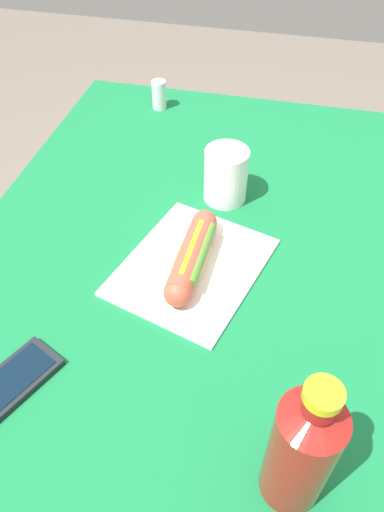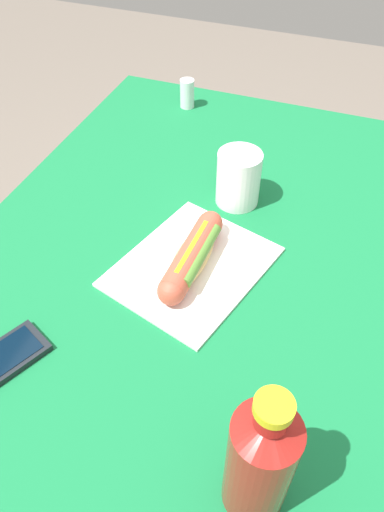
{
  "view_description": "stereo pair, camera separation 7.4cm",
  "coord_description": "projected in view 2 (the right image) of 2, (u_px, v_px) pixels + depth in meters",
  "views": [
    {
      "loc": [
        0.63,
        0.12,
        1.41
      ],
      "look_at": [
        0.06,
        -0.01,
        0.8
      ],
      "focal_mm": 34.31,
      "sensor_mm": 36.0,
      "label": 1
    },
    {
      "loc": [
        0.61,
        0.19,
        1.41
      ],
      "look_at": [
        0.06,
        -0.01,
        0.8
      ],
      "focal_mm": 34.31,
      "sensor_mm": 36.0,
      "label": 2
    }
  ],
  "objects": [
    {
      "name": "paper_wrapper",
      "position": [
        192.0,
        267.0,
        0.87
      ],
      "size": [
        0.33,
        0.29,
        0.01
      ],
      "primitive_type": "cube",
      "rotation": [
        0.0,
        0.0,
        -0.28
      ],
      "color": "white",
      "rests_on": "dining_table"
    },
    {
      "name": "drinking_cup",
      "position": [
        238.0,
        178.0,
        0.96
      ],
      "size": [
        0.09,
        0.09,
        0.11
      ],
      "primitive_type": "cylinder",
      "color": "white",
      "rests_on": "dining_table"
    },
    {
      "name": "dining_table",
      "position": [
        207.0,
        296.0,
        1.01
      ],
      "size": [
        1.16,
        0.88,
        0.77
      ],
      "color": "brown",
      "rests_on": "ground"
    },
    {
      "name": "hot_dog",
      "position": [
        192.0,
        256.0,
        0.85
      ],
      "size": [
        0.22,
        0.06,
        0.05
      ],
      "color": "tan",
      "rests_on": "paper_wrapper"
    },
    {
      "name": "ground_plane",
      "position": [
        202.0,
        430.0,
        1.46
      ],
      "size": [
        6.0,
        6.0,
        0.0
      ],
      "primitive_type": "plane",
      "color": "#6B6056",
      "rests_on": "ground"
    },
    {
      "name": "soda_bottle",
      "position": [
        260.0,
        461.0,
        0.53
      ],
      "size": [
        0.08,
        0.08,
        0.23
      ],
      "color": "maroon",
      "rests_on": "dining_table"
    },
    {
      "name": "salt_shaker",
      "position": [
        187.0,
        94.0,
        1.24
      ],
      "size": [
        0.04,
        0.04,
        0.07
      ],
      "primitive_type": "cylinder",
      "color": "silver",
      "rests_on": "dining_table"
    },
    {
      "name": "cell_phone",
      "position": [
        3.0,
        359.0,
        0.73
      ],
      "size": [
        0.15,
        0.12,
        0.01
      ],
      "color": "black",
      "rests_on": "dining_table"
    }
  ]
}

